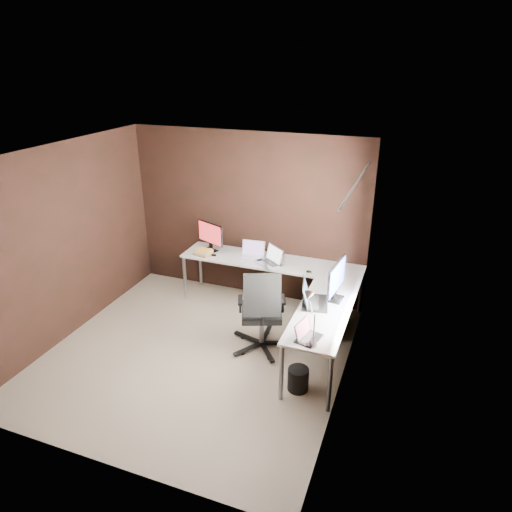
{
  "coord_description": "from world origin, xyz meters",
  "views": [
    {
      "loc": [
        2.35,
        -4.2,
        3.45
      ],
      "look_at": [
        0.45,
        0.95,
        1.03
      ],
      "focal_mm": 32.0,
      "sensor_mm": 36.0,
      "label": 1
    }
  ],
  "objects_px": {
    "laptop_silver": "(271,260)",
    "laptop_black_big": "(311,299)",
    "laptop_white": "(252,254)",
    "wastebasket": "(298,379)",
    "office_chair": "(262,326)",
    "laptop_black_small": "(307,335)",
    "drawer_pedestal": "(329,310)",
    "desk_lamp": "(310,311)",
    "monitor_right": "(337,279)",
    "book_stack": "(203,252)",
    "monitor_left": "(210,235)"
  },
  "relations": [
    {
      "from": "laptop_silver",
      "to": "laptop_black_big",
      "type": "bearing_deg",
      "value": -9.94
    },
    {
      "from": "monitor_left",
      "to": "desk_lamp",
      "type": "xyz_separation_m",
      "value": [
        1.99,
        -1.83,
        0.11
      ]
    },
    {
      "from": "laptop_silver",
      "to": "laptop_black_big",
      "type": "relative_size",
      "value": 0.94
    },
    {
      "from": "desk_lamp",
      "to": "wastebasket",
      "type": "bearing_deg",
      "value": 142.39
    },
    {
      "from": "laptop_white",
      "to": "laptop_black_big",
      "type": "height_order",
      "value": "laptop_black_big"
    },
    {
      "from": "office_chair",
      "to": "laptop_white",
      "type": "bearing_deg",
      "value": 94.81
    },
    {
      "from": "monitor_right",
      "to": "desk_lamp",
      "type": "height_order",
      "value": "desk_lamp"
    },
    {
      "from": "laptop_black_small",
      "to": "office_chair",
      "type": "height_order",
      "value": "office_chair"
    },
    {
      "from": "monitor_right",
      "to": "laptop_silver",
      "type": "distance_m",
      "value": 1.3
    },
    {
      "from": "laptop_white",
      "to": "laptop_black_small",
      "type": "distance_m",
      "value": 2.19
    },
    {
      "from": "laptop_white",
      "to": "book_stack",
      "type": "bearing_deg",
      "value": -171.44
    },
    {
      "from": "monitor_right",
      "to": "wastebasket",
      "type": "xyz_separation_m",
      "value": [
        -0.2,
        -0.88,
        -0.87
      ]
    },
    {
      "from": "laptop_white",
      "to": "wastebasket",
      "type": "relative_size",
      "value": 1.34
    },
    {
      "from": "laptop_white",
      "to": "office_chair",
      "type": "distance_m",
      "value": 1.32
    },
    {
      "from": "monitor_right",
      "to": "desk_lamp",
      "type": "xyz_separation_m",
      "value": [
        -0.08,
        -0.97,
        0.08
      ]
    },
    {
      "from": "laptop_black_big",
      "to": "laptop_black_small",
      "type": "xyz_separation_m",
      "value": [
        0.13,
        -0.74,
        -0.02
      ]
    },
    {
      "from": "monitor_right",
      "to": "office_chair",
      "type": "relative_size",
      "value": 0.53
    },
    {
      "from": "drawer_pedestal",
      "to": "laptop_white",
      "type": "distance_m",
      "value": 1.39
    },
    {
      "from": "book_stack",
      "to": "desk_lamp",
      "type": "height_order",
      "value": "desk_lamp"
    },
    {
      "from": "laptop_white",
      "to": "office_chair",
      "type": "xyz_separation_m",
      "value": [
        0.54,
        -1.12,
        -0.45
      ]
    },
    {
      "from": "laptop_black_big",
      "to": "wastebasket",
      "type": "height_order",
      "value": "laptop_black_big"
    },
    {
      "from": "drawer_pedestal",
      "to": "laptop_black_big",
      "type": "bearing_deg",
      "value": -99.21
    },
    {
      "from": "laptop_white",
      "to": "book_stack",
      "type": "xyz_separation_m",
      "value": [
        -0.71,
        -0.18,
        -0.01
      ]
    },
    {
      "from": "laptop_white",
      "to": "desk_lamp",
      "type": "distance_m",
      "value": 2.26
    },
    {
      "from": "laptop_black_small",
      "to": "desk_lamp",
      "type": "height_order",
      "value": "desk_lamp"
    },
    {
      "from": "drawer_pedestal",
      "to": "book_stack",
      "type": "relative_size",
      "value": 2.06
    },
    {
      "from": "drawer_pedestal",
      "to": "laptop_black_small",
      "type": "height_order",
      "value": "laptop_black_small"
    },
    {
      "from": "laptop_silver",
      "to": "laptop_black_big",
      "type": "height_order",
      "value": "laptop_black_big"
    },
    {
      "from": "monitor_left",
      "to": "laptop_silver",
      "type": "relative_size",
      "value": 1.06
    },
    {
      "from": "book_stack",
      "to": "laptop_black_big",
      "type": "bearing_deg",
      "value": -24.84
    },
    {
      "from": "laptop_silver",
      "to": "book_stack",
      "type": "height_order",
      "value": "laptop_silver"
    },
    {
      "from": "drawer_pedestal",
      "to": "laptop_silver",
      "type": "relative_size",
      "value": 1.33
    },
    {
      "from": "drawer_pedestal",
      "to": "laptop_black_small",
      "type": "distance_m",
      "value": 1.47
    },
    {
      "from": "monitor_right",
      "to": "laptop_black_small",
      "type": "height_order",
      "value": "monitor_right"
    },
    {
      "from": "monitor_left",
      "to": "office_chair",
      "type": "height_order",
      "value": "monitor_left"
    },
    {
      "from": "laptop_black_small",
      "to": "book_stack",
      "type": "bearing_deg",
      "value": 64.55
    },
    {
      "from": "laptop_black_big",
      "to": "monitor_right",
      "type": "bearing_deg",
      "value": -63.93
    },
    {
      "from": "laptop_white",
      "to": "desk_lamp",
      "type": "xyz_separation_m",
      "value": [
        1.31,
        -1.82,
        0.31
      ]
    },
    {
      "from": "wastebasket",
      "to": "office_chair",
      "type": "bearing_deg",
      "value": 137.13
    },
    {
      "from": "laptop_black_big",
      "to": "book_stack",
      "type": "height_order",
      "value": "laptop_black_big"
    },
    {
      "from": "book_stack",
      "to": "office_chair",
      "type": "xyz_separation_m",
      "value": [
        1.26,
        -0.94,
        -0.44
      ]
    },
    {
      "from": "monitor_right",
      "to": "book_stack",
      "type": "xyz_separation_m",
      "value": [
        -2.1,
        0.66,
        -0.24
      ]
    },
    {
      "from": "drawer_pedestal",
      "to": "desk_lamp",
      "type": "distance_m",
      "value": 1.64
    },
    {
      "from": "laptop_black_big",
      "to": "office_chair",
      "type": "xyz_separation_m",
      "value": [
        -0.6,
        -0.08,
        -0.46
      ]
    },
    {
      "from": "wastebasket",
      "to": "desk_lamp",
      "type": "bearing_deg",
      "value": -40.02
    },
    {
      "from": "monitor_left",
      "to": "laptop_black_big",
      "type": "relative_size",
      "value": 0.99
    },
    {
      "from": "laptop_silver",
      "to": "office_chair",
      "type": "distance_m",
      "value": 1.11
    },
    {
      "from": "drawer_pedestal",
      "to": "monitor_left",
      "type": "xyz_separation_m",
      "value": [
        -1.93,
        0.39,
        0.68
      ]
    },
    {
      "from": "laptop_black_big",
      "to": "laptop_black_small",
      "type": "distance_m",
      "value": 0.75
    },
    {
      "from": "book_stack",
      "to": "drawer_pedestal",
      "type": "bearing_deg",
      "value": -5.91
    }
  ]
}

